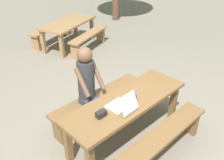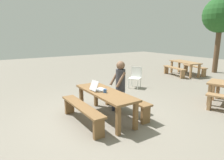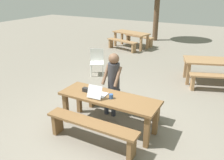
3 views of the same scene
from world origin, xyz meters
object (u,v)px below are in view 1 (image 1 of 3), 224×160
(person_seated, at_px, (88,83))
(picnic_table_rear, at_px, (68,26))
(small_pouch, at_px, (101,114))
(laptop, at_px, (122,105))
(picnic_table_front, at_px, (127,106))
(coffee_mug, at_px, (134,96))

(person_seated, relative_size, picnic_table_rear, 0.75)
(small_pouch, bearing_deg, laptop, -13.15)
(picnic_table_front, bearing_deg, picnic_table_rear, 67.08)
(laptop, bearing_deg, person_seated, -90.23)
(person_seated, bearing_deg, picnic_table_front, -69.24)
(small_pouch, relative_size, picnic_table_rear, 0.08)
(laptop, height_order, picnic_table_rear, laptop)
(picnic_table_front, relative_size, laptop, 5.29)
(small_pouch, bearing_deg, person_seated, 64.93)
(person_seated, bearing_deg, coffee_mug, -64.43)
(picnic_table_rear, bearing_deg, laptop, -134.49)
(picnic_table_front, distance_m, picnic_table_rear, 3.94)
(small_pouch, distance_m, person_seated, 0.69)
(person_seated, xyz_separation_m, picnic_table_rear, (1.76, 3.02, -0.22))
(small_pouch, xyz_separation_m, person_seated, (0.29, 0.62, 0.07))
(laptop, relative_size, picnic_table_rear, 0.20)
(picnic_table_front, relative_size, picnic_table_rear, 1.08)
(laptop, distance_m, picnic_table_rear, 4.11)
(picnic_table_front, xyz_separation_m, person_seated, (-0.23, 0.60, 0.22))
(coffee_mug, height_order, picnic_table_rear, coffee_mug)
(picnic_table_front, bearing_deg, small_pouch, -177.79)
(picnic_table_front, relative_size, coffee_mug, 22.40)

